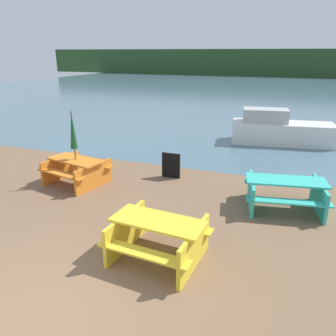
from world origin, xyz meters
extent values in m
plane|color=brown|center=(0.00, 0.00, 0.00)|extent=(60.00, 60.00, 0.00)
cube|color=slate|center=(0.00, 31.92, 0.00)|extent=(60.00, 50.00, 0.00)
cube|color=#284723|center=(0.00, 51.92, 2.00)|extent=(80.00, 1.60, 4.00)
cube|color=yellow|center=(1.03, 2.11, 0.75)|extent=(1.70, 0.82, 0.04)
cube|color=yellow|center=(0.99, 1.56, 0.42)|extent=(1.67, 0.41, 0.04)
cube|color=yellow|center=(1.07, 2.66, 0.42)|extent=(1.67, 0.41, 0.04)
cube|color=yellow|center=(0.35, 2.16, 0.36)|extent=(0.18, 1.38, 0.73)
cube|color=yellow|center=(1.72, 2.06, 0.36)|extent=(0.18, 1.38, 0.73)
cube|color=orange|center=(-2.51, 4.64, 0.70)|extent=(1.70, 1.00, 0.04)
cube|color=orange|center=(-2.62, 4.10, 0.46)|extent=(1.62, 0.59, 0.04)
cube|color=orange|center=(-2.40, 5.17, 0.46)|extent=(1.62, 0.59, 0.04)
cube|color=orange|center=(-3.15, 4.76, 0.34)|extent=(0.34, 1.37, 0.68)
cube|color=orange|center=(-1.86, 4.51, 0.34)|extent=(0.34, 1.37, 0.68)
cube|color=#33B7A8|center=(3.08, 5.02, 0.72)|extent=(1.92, 1.01, 0.04)
cube|color=#33B7A8|center=(3.18, 4.48, 0.43)|extent=(1.85, 0.60, 0.04)
cube|color=#33B7A8|center=(2.98, 5.56, 0.43)|extent=(1.85, 0.60, 0.04)
cube|color=#33B7A8|center=(2.32, 4.88, 0.35)|extent=(0.31, 1.37, 0.69)
cube|color=#33B7A8|center=(3.84, 5.16, 0.35)|extent=(0.31, 1.37, 0.69)
cylinder|color=brown|center=(-2.51, 4.64, 1.03)|extent=(0.04, 0.04, 2.07)
cone|color=#195128|center=(-2.51, 4.64, 1.56)|extent=(0.20, 0.20, 1.03)
cube|color=silver|center=(2.74, 11.25, 0.43)|extent=(4.12, 1.87, 0.86)
cube|color=#B2B2B2|center=(2.04, 11.14, 1.13)|extent=(1.86, 1.16, 0.53)
cube|color=black|center=(-0.16, 6.01, 0.38)|extent=(0.55, 0.08, 0.75)
camera|label=1|loc=(3.00, -2.61, 3.56)|focal=35.00mm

